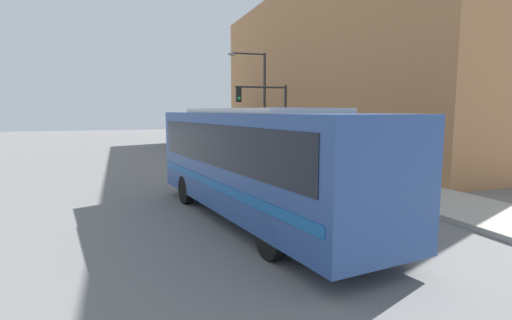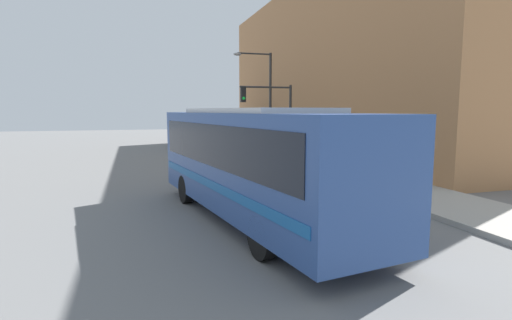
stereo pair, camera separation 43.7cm
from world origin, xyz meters
name	(u,v)px [view 2 (the right image)]	position (x,y,z in m)	size (l,w,h in m)	color
ground_plane	(274,217)	(0.00, 0.00, 0.00)	(120.00, 120.00, 0.00)	slate
sidewalk	(262,149)	(6.15, 20.00, 0.08)	(3.31, 70.00, 0.17)	#A8A399
building_facade	(330,71)	(10.81, 17.12, 6.34)	(6.00, 32.23, 12.68)	#B27A4C
city_bus	(254,157)	(-0.73, -0.28, 1.92)	(4.08, 10.57, 3.32)	#2D4C8C
delivery_truck	(201,129)	(1.79, 24.19, 1.66)	(2.22, 6.83, 3.05)	black
fire_hydrant	(343,171)	(5.10, 4.78, 0.52)	(0.22, 0.30, 0.71)	gold
traffic_light_pole	(272,108)	(4.05, 11.59, 3.38)	(3.28, 0.35, 4.63)	#2D2D2D
street_lamp	(265,94)	(4.98, 15.58, 4.40)	(2.75, 0.28, 7.08)	#2D2D2D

